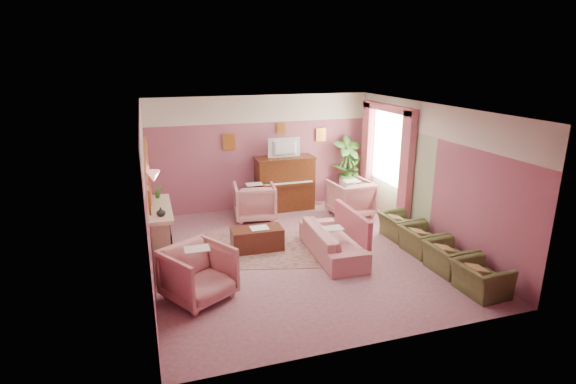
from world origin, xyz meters
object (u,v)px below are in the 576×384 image
object	(u,v)px
floral_armchair_left	(254,200)
olive_chair_b	(449,253)
floral_armchair_right	(351,196)
piano	(285,184)
television	(285,146)
coffee_table	(257,239)
olive_chair_a	(481,274)
sofa	(333,236)
olive_chair_d	(400,222)
side_table	(349,190)
olive_chair_c	(422,236)
floral_armchair_front	(198,271)

from	to	relation	value
floral_armchair_left	olive_chair_b	size ratio (longest dim) A/B	1.20
floral_armchair_right	olive_chair_b	size ratio (longest dim) A/B	1.20
piano	television	bearing A→B (deg)	-90.00
coffee_table	olive_chair_a	world-z (taller)	olive_chair_a
floral_armchair_right	olive_chair_a	world-z (taller)	floral_armchair_right
sofa	coffee_table	bearing A→B (deg)	152.58
olive_chair_d	side_table	bearing A→B (deg)	90.63
sofa	floral_armchair_left	bearing A→B (deg)	111.46
floral_armchair_left	olive_chair_c	xyz separation A→B (m)	(2.64, -2.85, -0.13)
floral_armchair_right	floral_armchair_front	distance (m)	4.86
television	olive_chair_b	world-z (taller)	television
floral_armchair_front	side_table	bearing A→B (deg)	40.77
floral_armchair_front	olive_chair_b	world-z (taller)	floral_armchair_front
olive_chair_a	coffee_table	bearing A→B (deg)	137.50
floral_armchair_front	olive_chair_d	world-z (taller)	floral_armchair_front
olive_chair_a	floral_armchair_right	bearing A→B (deg)	95.42
olive_chair_a	olive_chair_d	bearing A→B (deg)	90.00
coffee_table	olive_chair_a	size ratio (longest dim) A/B	1.26
floral_armchair_front	floral_armchair_right	bearing A→B (deg)	35.72
piano	olive_chair_a	bearing A→B (deg)	-70.69
floral_armchair_left	olive_chair_b	xyz separation A→B (m)	(2.64, -3.67, -0.13)
olive_chair_b	olive_chair_a	bearing A→B (deg)	-90.00
television	olive_chair_b	xyz separation A→B (m)	(1.75, -4.12, -1.26)
piano	coffee_table	distance (m)	2.60
coffee_table	floral_armchair_left	bearing A→B (deg)	77.92
side_table	olive_chair_c	bearing A→B (deg)	-89.53
olive_chair_d	olive_chair_c	bearing A→B (deg)	-90.00
television	sofa	xyz separation A→B (m)	(0.06, -2.87, -1.21)
floral_armchair_left	floral_armchair_front	distance (m)	3.70
olive_chair_d	side_table	xyz separation A→B (m)	(-0.03, 2.45, 0.01)
floral_armchair_front	olive_chair_a	bearing A→B (deg)	-15.51
sofa	olive_chair_a	size ratio (longest dim) A/B	2.43
coffee_table	floral_armchair_front	size ratio (longest dim) A/B	1.04
television	floral_armchair_front	world-z (taller)	television
olive_chair_b	olive_chair_d	bearing A→B (deg)	90.00
television	olive_chair_d	xyz separation A→B (m)	(1.75, -2.48, -1.26)
piano	floral_armchair_left	distance (m)	1.04
television	floral_armchair_front	bearing A→B (deg)	-124.61
floral_armchair_front	olive_chair_c	distance (m)	4.35
television	olive_chair_a	bearing A→B (deg)	-70.51
television	olive_chair_b	distance (m)	4.65
olive_chair_a	side_table	distance (m)	4.91
piano	olive_chair_d	size ratio (longest dim) A/B	1.76
olive_chair_d	piano	bearing A→B (deg)	124.64
coffee_table	olive_chair_b	distance (m)	3.59
coffee_table	floral_armchair_front	distance (m)	2.06
piano	side_table	size ratio (longest dim) A/B	2.00
sofa	side_table	bearing A→B (deg)	59.56
side_table	floral_armchair_left	bearing A→B (deg)	-170.81
olive_chair_d	side_table	world-z (taller)	side_table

